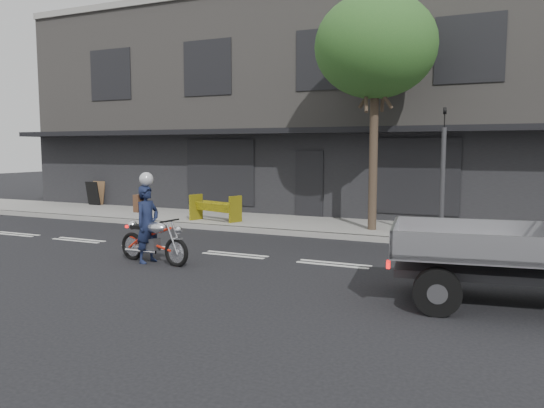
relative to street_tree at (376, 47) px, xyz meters
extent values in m
plane|color=black|center=(-2.20, -4.20, -5.28)|extent=(80.00, 80.00, 0.00)
cube|color=gray|center=(-2.20, 0.50, -5.20)|extent=(32.00, 3.20, 0.15)
cube|color=gray|center=(-2.20, -1.10, -5.20)|extent=(32.00, 0.20, 0.15)
cube|color=slate|center=(-2.20, 7.10, -1.28)|extent=(26.00, 10.00, 8.00)
cylinder|color=#382B21|center=(0.00, 0.00, -3.28)|extent=(0.24, 0.24, 4.00)
ellipsoid|color=#245821|center=(0.00, 0.00, 0.02)|extent=(3.40, 3.40, 2.89)
cylinder|color=#2D2D30|center=(2.00, -0.85, -3.78)|extent=(0.12, 0.12, 3.00)
imported|color=black|center=(2.00, -0.85, -2.03)|extent=(0.08, 0.10, 0.50)
torus|color=black|center=(-4.04, -5.60, -4.98)|extent=(0.64, 0.17, 0.63)
torus|color=black|center=(-2.76, -5.76, -4.98)|extent=(0.64, 0.17, 0.63)
cube|color=#2D2D30|center=(-3.45, -5.67, -4.88)|extent=(0.34, 0.26, 0.26)
ellipsoid|color=silver|center=(-3.30, -5.69, -4.50)|extent=(0.54, 0.35, 0.26)
cube|color=black|center=(-3.75, -5.63, -4.52)|extent=(0.52, 0.28, 0.08)
cylinder|color=black|center=(-2.92, -5.74, -4.32)|extent=(0.11, 0.56, 0.04)
imported|color=#131B36|center=(-3.55, -5.68, -4.44)|extent=(0.48, 0.66, 1.68)
cylinder|color=black|center=(2.67, -6.91, -4.92)|extent=(0.74, 0.36, 0.71)
cylinder|color=black|center=(2.44, -5.34, -4.92)|extent=(0.74, 0.36, 0.71)
cube|color=#2D2D30|center=(4.03, -5.90, -4.76)|extent=(4.38, 1.55, 0.13)
cube|color=#9D9CA1|center=(3.25, -6.02, -4.42)|extent=(3.03, 2.21, 0.09)
camera|label=1|loc=(3.61, -14.91, -2.79)|focal=35.00mm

